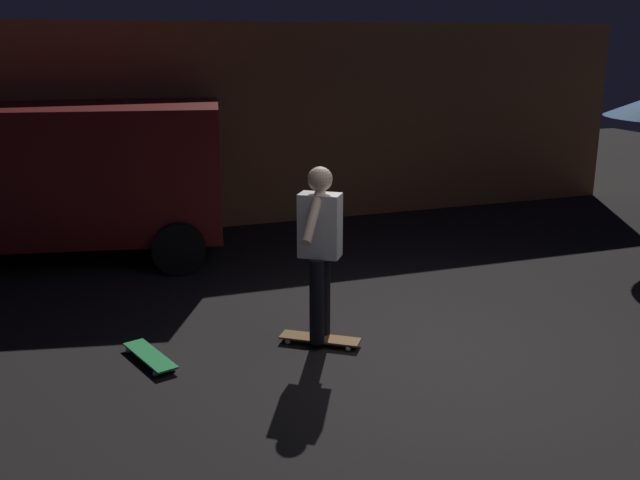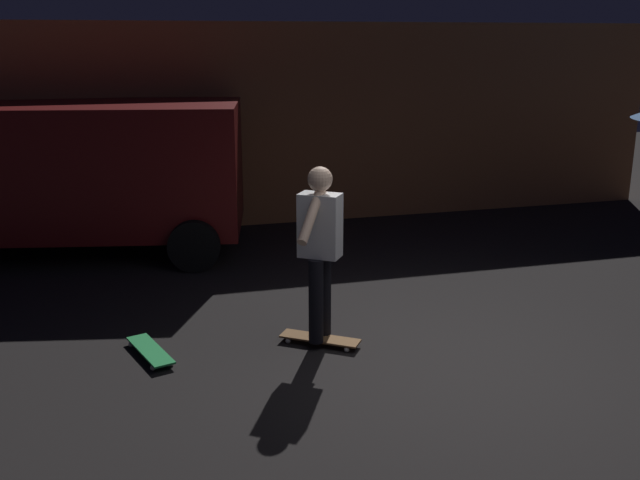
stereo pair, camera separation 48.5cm
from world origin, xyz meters
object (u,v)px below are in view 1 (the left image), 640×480
at_px(parked_van, 43,172).
at_px(skateboard_ridden, 320,339).
at_px(skateboard_spare, 150,356).
at_px(skater, 320,241).

height_order(parked_van, skateboard_ridden, parked_van).
relative_size(parked_van, skateboard_spare, 6.08).
distance_m(parked_van, skateboard_spare, 4.04).
relative_size(parked_van, skateboard_ridden, 6.50).
height_order(parked_van, skateboard_spare, parked_van).
xyz_separation_m(parked_van, skateboard_spare, (0.86, -3.80, -1.11)).
bearing_deg(skateboard_ridden, skateboard_spare, 174.38).
distance_m(skateboard_ridden, skater, 0.98).
bearing_deg(skateboard_spare, skateboard_ridden, -5.62).
distance_m(parked_van, skater, 4.65).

